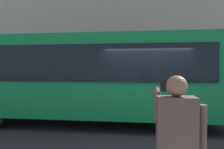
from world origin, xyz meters
name	(u,v)px	position (x,y,z in m)	size (l,w,h in m)	color
ground_plane	(147,132)	(0.00, 0.00, 0.00)	(60.00, 60.00, 0.00)	#232326
building_facade_far	(143,4)	(-0.02, -6.80, 5.99)	(28.00, 1.55, 12.00)	#A89E8E
red_bus	(91,76)	(1.92, -0.76, 1.68)	(9.05, 2.54, 3.08)	#0F7238
pedestrian_photographer	(176,143)	(-0.14, 4.20, 1.14)	(0.53, 0.52, 1.70)	#2D2D33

